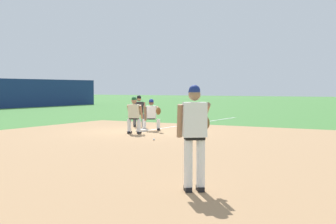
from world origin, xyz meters
TOP-DOWN VIEW (x-y plane):
  - ground_plane at (0.00, 0.00)m, footprint 160.00×160.00m
  - infield_dirt_patch at (-4.48, -3.44)m, footprint 18.00×18.00m
  - foul_line_stripe at (5.16, 0.00)m, footprint 10.32×0.10m
  - first_base_bag at (0.00, 0.00)m, footprint 0.38×0.38m
  - baseball at (-2.58, -2.15)m, footprint 0.07×0.07m
  - pitcher at (-8.91, -6.86)m, footprint 0.85×0.57m
  - first_baseman at (0.55, -0.14)m, footprint 0.79×1.05m
  - baserunner at (-0.94, -0.24)m, footprint 0.54×0.65m
  - umpire at (1.91, 1.40)m, footprint 0.65×0.68m

SIDE VIEW (x-z plane):
  - ground_plane at x=0.00m, z-range 0.00..0.00m
  - infield_dirt_patch at x=-4.48m, z-range 0.00..0.01m
  - foul_line_stripe at x=5.16m, z-range 0.01..0.01m
  - baseball at x=-2.58m, z-range 0.00..0.07m
  - first_base_bag at x=0.00m, z-range 0.00..0.09m
  - first_baseman at x=0.55m, z-range 0.06..1.40m
  - baserunner at x=-0.94m, z-range 0.06..1.52m
  - umpire at x=1.91m, z-range 0.06..1.52m
  - pitcher at x=-8.91m, z-range 0.13..1.99m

